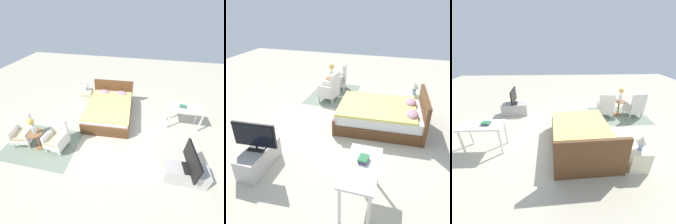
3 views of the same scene
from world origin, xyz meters
TOP-DOWN VIEW (x-y plane):
  - ground_plane at (0.00, 0.00)m, footprint 16.00×16.00m
  - floor_rug at (-1.91, -0.84)m, footprint 2.10×1.50m
  - bed at (-0.25, 0.97)m, footprint 1.64×2.19m
  - armchair_by_window_left at (-2.46, -0.78)m, footprint 0.62×0.62m
  - armchair_by_window_right at (-1.37, -0.78)m, footprint 0.61×0.61m
  - side_table at (-1.91, -0.91)m, footprint 0.40×0.40m
  - flower_vase at (-1.91, -0.91)m, footprint 0.17×0.17m
  - nightstand at (-1.37, 1.73)m, footprint 0.44×0.41m
  - table_lamp at (-1.37, 1.73)m, footprint 0.22×0.22m
  - tv_stand at (2.01, -1.11)m, footprint 0.96×0.40m
  - tv_flatscreen at (2.02, -1.11)m, footprint 0.22×0.83m
  - vanity_desk at (2.26, 0.92)m, footprint 1.04×0.52m
  - book_stack at (2.14, 0.93)m, footprint 0.21×0.16m

SIDE VIEW (x-z plane):
  - ground_plane at x=0.00m, z-range 0.00..0.00m
  - floor_rug at x=-1.91m, z-range 0.00..0.01m
  - tv_stand at x=2.01m, z-range 0.00..0.43m
  - nightstand at x=-1.37m, z-range 0.00..0.53m
  - bed at x=-0.25m, z-range -0.18..0.78m
  - side_table at x=-1.91m, z-range 0.07..0.64m
  - armchair_by_window_left at x=-2.46m, z-range -0.08..0.84m
  - armchair_by_window_right at x=-1.37m, z-range -0.08..0.84m
  - vanity_desk at x=2.26m, z-range 0.26..1.01m
  - tv_flatscreen at x=2.02m, z-range 0.44..1.01m
  - table_lamp at x=-1.37m, z-range 0.58..0.91m
  - book_stack at x=2.14m, z-range 0.75..0.81m
  - flower_vase at x=-1.91m, z-range 0.62..1.10m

